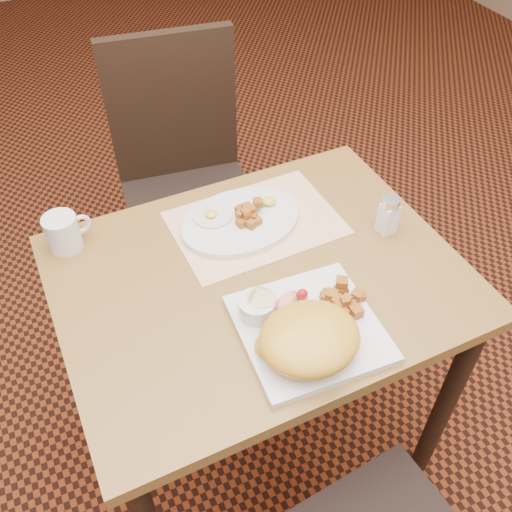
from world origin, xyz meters
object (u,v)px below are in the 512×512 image
(chair_far, at_px, (185,172))
(table, at_px, (259,305))
(plate_oval, at_px, (241,221))
(plate_square, at_px, (309,328))
(coffee_mug, at_px, (64,232))
(salt_shaker, at_px, (388,215))

(chair_far, bearing_deg, table, 93.20)
(table, xyz_separation_m, chair_far, (0.06, 0.70, -0.10))
(chair_far, bearing_deg, plate_oval, 94.86)
(table, relative_size, plate_square, 3.21)
(table, relative_size, coffee_mug, 8.17)
(table, height_order, plate_square, plate_square)
(table, bearing_deg, coffee_mug, 143.29)
(plate_square, bearing_deg, salt_shaker, 30.50)
(salt_shaker, bearing_deg, table, 179.80)
(plate_oval, distance_m, salt_shaker, 0.36)
(chair_far, height_order, salt_shaker, chair_far)
(table, relative_size, chair_far, 0.93)
(table, xyz_separation_m, plate_square, (0.02, -0.19, 0.12))
(coffee_mug, bearing_deg, table, -36.71)
(coffee_mug, bearing_deg, chair_far, 44.61)
(table, height_order, plate_oval, plate_oval)
(table, relative_size, salt_shaker, 9.00)
(chair_far, xyz_separation_m, plate_oval, (-0.03, -0.53, 0.22))
(plate_oval, bearing_deg, plate_square, -91.28)
(chair_far, height_order, coffee_mug, chair_far)
(table, distance_m, plate_oval, 0.21)
(salt_shaker, bearing_deg, chair_far, 111.58)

